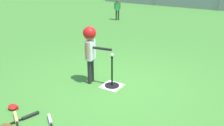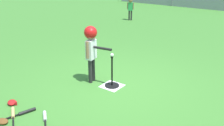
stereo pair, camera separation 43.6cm
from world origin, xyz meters
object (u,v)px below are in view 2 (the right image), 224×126
(batting_tee, at_px, (112,81))
(spare_bat_black, at_px, (24,113))
(batter_child, at_px, (91,43))
(spare_bat_silver, at_px, (45,118))
(fielder_deep_left, at_px, (130,6))
(glove_by_plate, at_px, (2,121))
(glove_tossed_aside, at_px, (12,102))
(baseball_on_tee, at_px, (112,55))
(spare_bat_wood, at_px, (13,115))

(batting_tee, xyz_separation_m, spare_bat_black, (-0.61, -1.87, -0.08))
(batter_child, relative_size, spare_bat_silver, 2.71)
(spare_bat_black, bearing_deg, fielder_deep_left, 109.96)
(spare_bat_silver, relative_size, glove_by_plate, 2.02)
(spare_bat_silver, bearing_deg, batting_tee, 84.70)
(spare_bat_silver, xyz_separation_m, glove_tossed_aside, (-0.93, -0.04, 0.01))
(baseball_on_tee, height_order, glove_tossed_aside, baseball_on_tee)
(batting_tee, xyz_separation_m, spare_bat_silver, (-0.16, -1.75, -0.08))
(baseball_on_tee, distance_m, spare_bat_silver, 1.89)
(spare_bat_wood, bearing_deg, fielder_deep_left, 109.04)
(batting_tee, distance_m, batter_child, 0.97)
(spare_bat_black, height_order, glove_tossed_aside, glove_tossed_aside)
(baseball_on_tee, distance_m, spare_bat_wood, 2.25)
(fielder_deep_left, relative_size, glove_tossed_aside, 3.94)
(spare_bat_wood, bearing_deg, baseball_on_tee, 70.80)
(spare_bat_silver, bearing_deg, glove_by_plate, -134.52)
(batting_tee, distance_m, fielder_deep_left, 7.31)
(fielder_deep_left, distance_m, spare_bat_silver, 8.81)
(spare_bat_black, bearing_deg, spare_bat_silver, 14.94)
(batting_tee, height_order, fielder_deep_left, fielder_deep_left)
(batter_child, distance_m, spare_bat_silver, 1.92)
(baseball_on_tee, xyz_separation_m, spare_bat_wood, (-0.70, -2.02, -0.70))
(baseball_on_tee, relative_size, glove_by_plate, 0.31)
(batting_tee, relative_size, fielder_deep_left, 0.65)
(spare_bat_black, bearing_deg, baseball_on_tee, 71.99)
(spare_bat_silver, xyz_separation_m, spare_bat_black, (-0.44, -0.12, 0.00))
(batting_tee, relative_size, spare_bat_wood, 1.14)
(spare_bat_silver, distance_m, spare_bat_black, 0.46)
(spare_bat_wood, bearing_deg, batter_child, 84.27)
(fielder_deep_left, height_order, spare_bat_silver, fielder_deep_left)
(glove_by_plate, bearing_deg, spare_bat_wood, 100.34)
(batting_tee, bearing_deg, glove_by_plate, -106.32)
(batter_child, bearing_deg, spare_bat_wood, -95.73)
(spare_bat_silver, relative_size, glove_tossed_aside, 1.78)
(spare_bat_black, distance_m, glove_tossed_aside, 0.49)
(baseball_on_tee, relative_size, fielder_deep_left, 0.07)
(batting_tee, relative_size, spare_bat_black, 1.12)
(batter_child, relative_size, glove_tossed_aside, 4.82)
(spare_bat_wood, distance_m, glove_by_plate, 0.24)
(glove_tossed_aside, bearing_deg, batter_child, 71.14)
(spare_bat_wood, bearing_deg, glove_tossed_aside, 148.87)
(glove_tossed_aside, bearing_deg, spare_bat_black, -9.58)
(batter_child, distance_m, glove_by_plate, 2.35)
(batting_tee, xyz_separation_m, glove_tossed_aside, (-1.09, -1.78, -0.08))
(batter_child, relative_size, fielder_deep_left, 1.23)
(baseball_on_tee, relative_size, glove_tossed_aside, 0.27)
(spare_bat_wood, xyz_separation_m, glove_tossed_aside, (-0.39, 0.23, 0.01))
(batting_tee, xyz_separation_m, baseball_on_tee, (0.00, 0.00, 0.62))
(glove_by_plate, xyz_separation_m, glove_tossed_aside, (-0.43, 0.47, 0.00))
(batting_tee, xyz_separation_m, glove_by_plate, (-0.66, -2.25, -0.08))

